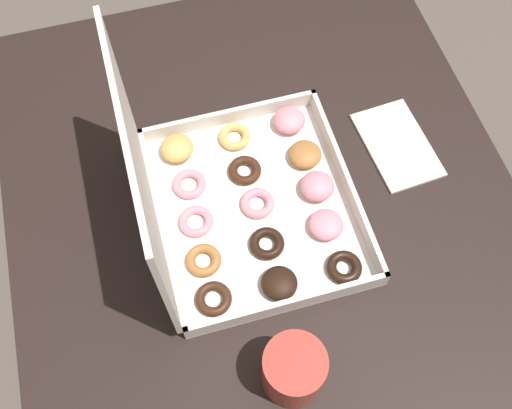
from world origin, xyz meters
TOP-DOWN VIEW (x-y plane):
  - ground_plane at (0.00, 0.00)m, footprint 8.00×8.00m
  - dining_table at (0.00, 0.00)m, footprint 0.91×0.83m
  - donut_box at (-0.03, 0.06)m, footprint 0.36×0.32m
  - coffee_mug at (-0.31, 0.04)m, footprint 0.09×0.09m
  - paper_napkin at (0.02, -0.25)m, footprint 0.18×0.12m

SIDE VIEW (x-z plane):
  - ground_plane at x=0.00m, z-range 0.00..0.00m
  - dining_table at x=0.00m, z-range 0.24..0.95m
  - paper_napkin at x=0.02m, z-range 0.71..0.72m
  - coffee_mug at x=-0.31m, z-range 0.71..0.81m
  - donut_box at x=-0.03m, z-range 0.61..0.93m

